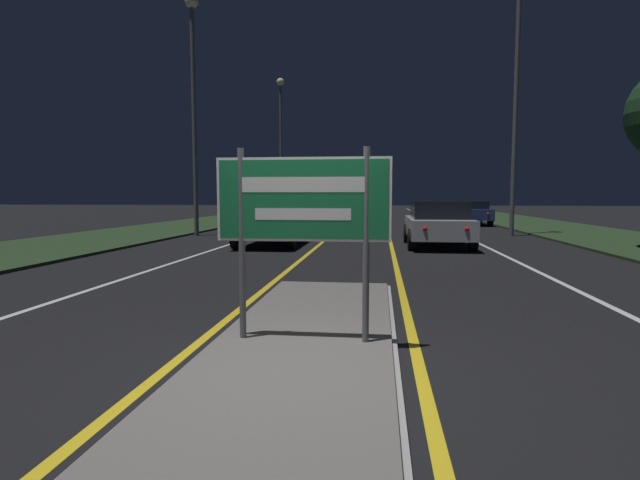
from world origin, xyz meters
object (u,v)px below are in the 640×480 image
object	(u,v)px
car_receding_1	(469,212)
car_approaching_0	(273,223)
streetlight_left_near	(193,83)
streetlight_left_far	(281,126)
car_receding_0	(438,223)
streetlight_right_near	(517,59)
highway_sign	(303,208)

from	to	relation	value
car_receding_1	car_approaching_0	xyz separation A→B (m)	(-8.57, -12.59, -0.01)
streetlight_left_near	streetlight_left_far	world-z (taller)	streetlight_left_far
streetlight_left_far	streetlight_left_near	bearing A→B (deg)	-90.11
car_receding_0	car_receding_1	world-z (taller)	car_receding_0
car_approaching_0	car_receding_0	bearing A→B (deg)	-1.88
streetlight_right_near	car_approaching_0	world-z (taller)	streetlight_right_near
streetlight_left_near	car_approaching_0	bearing A→B (deg)	-39.22
highway_sign	streetlight_left_near	bearing A→B (deg)	114.68
streetlight_right_near	car_receding_1	distance (m)	10.22
car_approaching_0	streetlight_right_near	bearing A→B (deg)	27.05
highway_sign	streetlight_right_near	world-z (taller)	streetlight_right_near
highway_sign	streetlight_left_near	distance (m)	16.56
highway_sign	car_approaching_0	bearing A→B (deg)	103.70
streetlight_left_near	car_approaching_0	xyz separation A→B (m)	(3.89, -3.18, -5.42)
streetlight_right_near	car_receding_1	bearing A→B (deg)	92.14
car_approaching_0	streetlight_left_far	bearing A→B (deg)	100.55
car_receding_0	car_approaching_0	world-z (taller)	car_receding_0
highway_sign	streetlight_left_near	size ratio (longest dim) A/B	0.21
car_approaching_0	car_receding_1	bearing A→B (deg)	55.78
car_receding_0	car_approaching_0	size ratio (longest dim) A/B	0.89
car_receding_1	car_approaching_0	distance (m)	15.23
highway_sign	car_approaching_0	world-z (taller)	highway_sign
highway_sign	car_receding_0	bearing A→B (deg)	76.57
streetlight_left_near	streetlight_left_far	bearing A→B (deg)	89.89
streetlight_left_far	car_approaching_0	bearing A→B (deg)	-79.45
highway_sign	car_receding_1	xyz separation A→B (m)	(5.82, 23.87, -0.78)
streetlight_right_near	car_approaching_0	xyz separation A→B (m)	(-8.87, -4.53, -6.28)
streetlight_left_far	car_receding_1	xyz separation A→B (m)	(12.43, -8.15, -6.07)
highway_sign	car_approaching_0	size ratio (longest dim) A/B	0.44
streetlight_right_near	car_approaching_0	distance (m)	11.77
streetlight_left_near	streetlight_right_near	xyz separation A→B (m)	(12.76, 1.35, 0.86)
streetlight_left_near	car_approaching_0	world-z (taller)	streetlight_left_near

